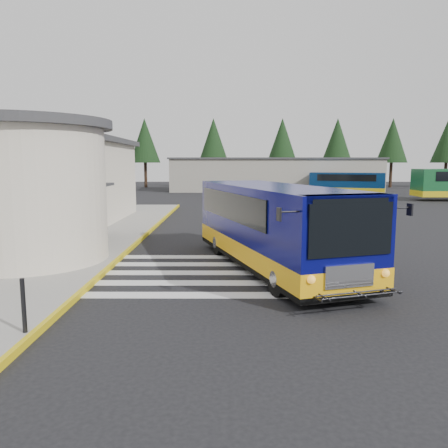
{
  "coord_description": "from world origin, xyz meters",
  "views": [
    {
      "loc": [
        -0.2,
        -14.45,
        3.49
      ],
      "look_at": [
        -0.26,
        -0.5,
        1.55
      ],
      "focal_mm": 35.0,
      "sensor_mm": 36.0,
      "label": 1
    }
  ],
  "objects_px": {
    "pedestrian_b": "(56,246)",
    "bollard": "(24,306)",
    "far_bus_a": "(347,182)",
    "transit_bus": "(273,229)"
  },
  "relations": [
    {
      "from": "far_bus_a",
      "to": "bollard",
      "type": "bearing_deg",
      "value": 177.99
    },
    {
      "from": "pedestrian_b",
      "to": "far_bus_a",
      "type": "bearing_deg",
      "value": 116.78
    },
    {
      "from": "bollard",
      "to": "far_bus_a",
      "type": "relative_size",
      "value": 0.13
    },
    {
      "from": "bollard",
      "to": "far_bus_a",
      "type": "height_order",
      "value": "far_bus_a"
    },
    {
      "from": "transit_bus",
      "to": "bollard",
      "type": "relative_size",
      "value": 9.09
    },
    {
      "from": "pedestrian_b",
      "to": "far_bus_a",
      "type": "height_order",
      "value": "far_bus_a"
    },
    {
      "from": "bollard",
      "to": "far_bus_a",
      "type": "bearing_deg",
      "value": 66.82
    },
    {
      "from": "transit_bus",
      "to": "pedestrian_b",
      "type": "distance_m",
      "value": 6.98
    },
    {
      "from": "pedestrian_b",
      "to": "bollard",
      "type": "bearing_deg",
      "value": -20.91
    },
    {
      "from": "transit_bus",
      "to": "pedestrian_b",
      "type": "xyz_separation_m",
      "value": [
        -6.91,
        -0.91,
        -0.41
      ]
    }
  ]
}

